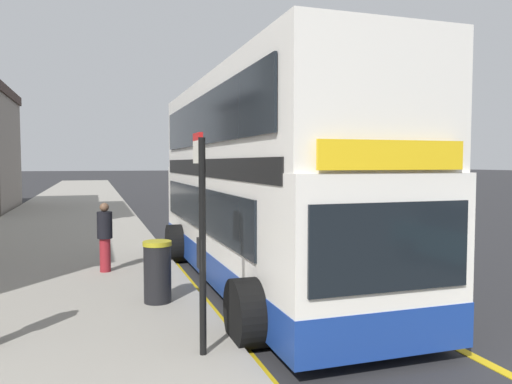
# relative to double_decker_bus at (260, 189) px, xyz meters

# --- Properties ---
(ground_plane) EXTENTS (260.00, 260.00, 0.00)m
(ground_plane) POSITION_rel_double_decker_bus_xyz_m (2.46, 24.98, -2.06)
(ground_plane) COLOR #28282B
(pavement_near) EXTENTS (6.00, 76.00, 0.14)m
(pavement_near) POSITION_rel_double_decker_bus_xyz_m (-4.54, 24.98, -1.99)
(pavement_near) COLOR gray
(pavement_near) RESTS_ON ground
(double_decker_bus) EXTENTS (3.26, 10.10, 4.40)m
(double_decker_bus) POSITION_rel_double_decker_bus_xyz_m (0.00, 0.00, 0.00)
(double_decker_bus) COLOR white
(double_decker_bus) RESTS_ON ground
(bus_bay_markings) EXTENTS (3.04, 12.24, 0.01)m
(bus_bay_markings) POSITION_rel_double_decker_bus_xyz_m (-0.02, 0.05, -2.06)
(bus_bay_markings) COLOR gold
(bus_bay_markings) RESTS_ON ground
(bus_stop_sign) EXTENTS (0.09, 0.51, 2.88)m
(bus_stop_sign) POSITION_rel_double_decker_bus_xyz_m (-2.12, -3.92, -0.25)
(bus_stop_sign) COLOR black
(bus_stop_sign) RESTS_ON pavement_near
(parked_car_maroon_across) EXTENTS (2.09, 4.20, 1.62)m
(parked_car_maroon_across) POSITION_rel_double_decker_bus_xyz_m (6.98, 43.39, -1.26)
(parked_car_maroon_across) COLOR maroon
(parked_car_maroon_across) RESTS_ON ground
(parked_car_silver_distant) EXTENTS (2.09, 4.20, 1.62)m
(parked_car_silver_distant) POSITION_rel_double_decker_bus_xyz_m (5.19, 22.25, -1.26)
(parked_car_silver_distant) COLOR #B2B5BA
(parked_car_silver_distant) RESTS_ON ground
(parked_car_silver_kerbside) EXTENTS (2.09, 4.20, 1.62)m
(parked_car_silver_kerbside) POSITION_rel_double_decker_bus_xyz_m (7.39, 28.63, -1.26)
(parked_car_silver_kerbside) COLOR #B2B5BA
(parked_car_silver_kerbside) RESTS_ON ground
(pedestrian_waiting_near_sign) EXTENTS (0.34, 0.34, 1.58)m
(pedestrian_waiting_near_sign) POSITION_rel_double_decker_bus_xyz_m (-3.21, 1.52, -1.07)
(pedestrian_waiting_near_sign) COLOR maroon
(pedestrian_waiting_near_sign) RESTS_ON pavement_near
(litter_bin) EXTENTS (0.51, 0.51, 1.10)m
(litter_bin) POSITION_rel_double_decker_bus_xyz_m (-2.38, -1.37, -1.37)
(litter_bin) COLOR black
(litter_bin) RESTS_ON pavement_near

